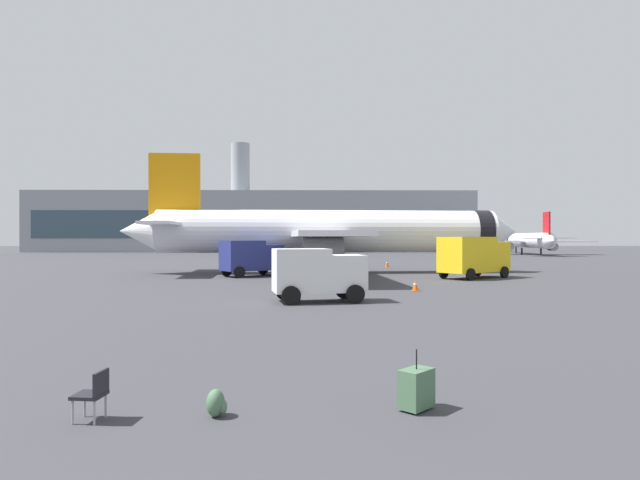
# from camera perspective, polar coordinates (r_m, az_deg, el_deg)

# --- Properties ---
(airplane_at_gate) EXTENTS (35.76, 32.26, 10.50)m
(airplane_at_gate) POSITION_cam_1_polar(r_m,az_deg,el_deg) (48.04, 0.62, 0.87)
(airplane_at_gate) COLOR white
(airplane_at_gate) RESTS_ON ground
(airplane_taxiing) EXTENTS (23.02, 25.49, 7.48)m
(airplane_taxiing) POSITION_cam_1_polar(r_m,az_deg,el_deg) (107.29, 21.31, -0.05)
(airplane_taxiing) COLOR white
(airplane_taxiing) RESTS_ON ground
(service_truck) EXTENTS (5.20, 4.53, 2.90)m
(service_truck) POSITION_cam_1_polar(r_m,az_deg,el_deg) (43.88, -7.33, -1.75)
(service_truck) COLOR navy
(service_truck) RESTS_ON ground
(fuel_truck) EXTENTS (6.25, 5.50, 3.20)m
(fuel_truck) POSITION_cam_1_polar(r_m,az_deg,el_deg) (43.10, 15.97, -1.57)
(fuel_truck) COLOR yellow
(fuel_truck) RESTS_ON ground
(cargo_van) EXTENTS (4.71, 3.05, 2.60)m
(cargo_van) POSITION_cam_1_polar(r_m,az_deg,el_deg) (26.22, -0.26, -3.43)
(cargo_van) COLOR white
(cargo_van) RESTS_ON ground
(safety_cone_near) EXTENTS (0.44, 0.44, 0.71)m
(safety_cone_near) POSITION_cam_1_polar(r_m,az_deg,el_deg) (32.08, 10.08, -4.73)
(safety_cone_near) COLOR #F2590C
(safety_cone_near) RESTS_ON ground
(safety_cone_mid) EXTENTS (0.44, 0.44, 0.84)m
(safety_cone_mid) POSITION_cam_1_polar(r_m,az_deg,el_deg) (57.83, 7.13, -2.45)
(safety_cone_mid) COLOR #F2590C
(safety_cone_mid) RESTS_ON ground
(safety_cone_far) EXTENTS (0.44, 0.44, 0.62)m
(safety_cone_far) POSITION_cam_1_polar(r_m,az_deg,el_deg) (56.20, 5.00, -2.64)
(safety_cone_far) COLOR #F2590C
(safety_cone_far) RESTS_ON ground
(rolling_suitcase) EXTENTS (0.73, 0.74, 1.10)m
(rolling_suitcase) POSITION_cam_1_polar(r_m,az_deg,el_deg) (10.27, 10.19, -15.22)
(rolling_suitcase) COLOR #476B4C
(rolling_suitcase) RESTS_ON ground
(traveller_backpack) EXTENTS (0.36, 0.40, 0.48)m
(traveller_backpack) POSITION_cam_1_polar(r_m,az_deg,el_deg) (9.97, -10.92, -16.65)
(traveller_backpack) COLOR #476B4C
(traveller_backpack) RESTS_ON ground
(gate_chair) EXTENTS (0.53, 0.53, 0.86)m
(gate_chair) POSITION_cam_1_polar(r_m,az_deg,el_deg) (10.27, -22.87, -14.63)
(gate_chair) COLOR black
(gate_chair) RESTS_ON ground
(terminal_building) EXTENTS (98.43, 22.91, 25.38)m
(terminal_building) POSITION_cam_1_polar(r_m,az_deg,el_deg) (127.83, -6.87, 1.88)
(terminal_building) COLOR gray
(terminal_building) RESTS_ON ground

